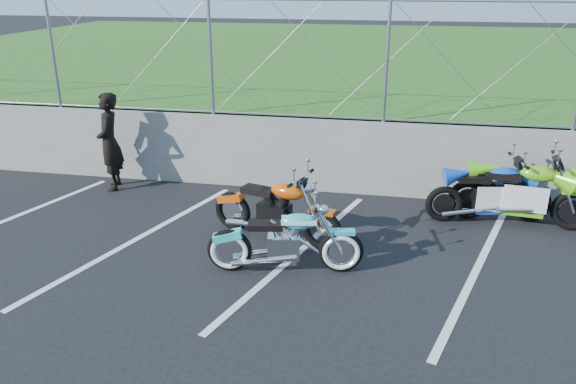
% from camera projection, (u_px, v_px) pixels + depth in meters
% --- Properties ---
extents(ground, '(90.00, 90.00, 0.00)m').
position_uv_depth(ground, '(286.00, 288.00, 6.94)').
color(ground, black).
rests_on(ground, ground).
extents(retaining_wall, '(30.00, 0.22, 1.30)m').
position_uv_depth(retaining_wall, '(324.00, 155.00, 9.91)').
color(retaining_wall, slate).
rests_on(retaining_wall, ground).
extents(grass_field, '(30.00, 20.00, 1.30)m').
position_uv_depth(grass_field, '(362.00, 69.00, 19.07)').
color(grass_field, '#235316').
rests_on(grass_field, ground).
extents(chain_link_fence, '(28.00, 0.03, 2.00)m').
position_uv_depth(chain_link_fence, '(326.00, 60.00, 9.32)').
color(chain_link_fence, gray).
rests_on(chain_link_fence, retaining_wall).
extents(parking_lines, '(18.29, 4.31, 0.01)m').
position_uv_depth(parking_lines, '(386.00, 259.00, 7.64)').
color(parking_lines, silver).
rests_on(parking_lines, ground).
extents(cruiser_turquoise, '(2.02, 0.64, 1.01)m').
position_uv_depth(cruiser_turquoise, '(287.00, 243.00, 7.21)').
color(cruiser_turquoise, black).
rests_on(cruiser_turquoise, ground).
extents(naked_orange, '(2.02, 0.80, 1.03)m').
position_uv_depth(naked_orange, '(277.00, 212.00, 8.07)').
color(naked_orange, black).
rests_on(naked_orange, ground).
extents(sportbike_green, '(2.14, 0.76, 1.11)m').
position_uv_depth(sportbike_green, '(523.00, 195.00, 8.57)').
color(sportbike_green, black).
rests_on(sportbike_green, ground).
extents(sportbike_blue, '(1.95, 0.69, 1.02)m').
position_uv_depth(sportbike_blue, '(491.00, 195.00, 8.69)').
color(sportbike_blue, black).
rests_on(sportbike_blue, ground).
extents(person_standing, '(0.61, 0.74, 1.74)m').
position_uv_depth(person_standing, '(109.00, 142.00, 9.91)').
color(person_standing, black).
rests_on(person_standing, ground).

